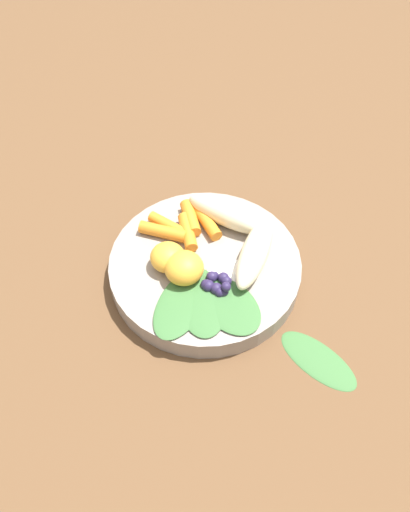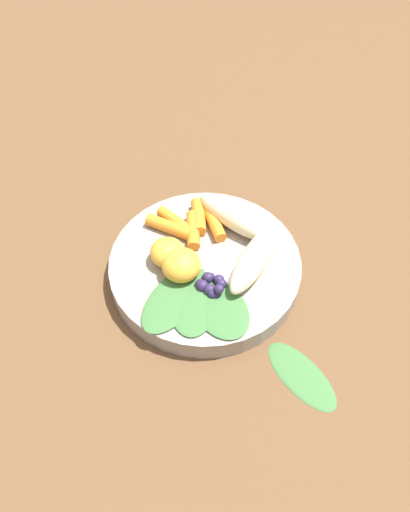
% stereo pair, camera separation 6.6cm
% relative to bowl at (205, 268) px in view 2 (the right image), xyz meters
% --- Properties ---
extents(ground_plane, '(2.40, 2.40, 0.00)m').
position_rel_bowl_xyz_m(ground_plane, '(0.00, 0.00, -0.01)').
color(ground_plane, brown).
extents(bowl, '(0.25, 0.25, 0.03)m').
position_rel_bowl_xyz_m(bowl, '(0.00, 0.00, 0.00)').
color(bowl, gray).
rests_on(bowl, ground_plane).
extents(banana_peeled_left, '(0.12, 0.05, 0.03)m').
position_rel_bowl_xyz_m(banana_peeled_left, '(-0.02, 0.07, 0.03)').
color(banana_peeled_left, beige).
rests_on(banana_peeled_left, bowl).
extents(banana_peeled_right, '(0.07, 0.12, 0.03)m').
position_rel_bowl_xyz_m(banana_peeled_right, '(0.05, 0.04, 0.03)').
color(banana_peeled_right, beige).
rests_on(banana_peeled_right, bowl).
extents(orange_segment_near, '(0.05, 0.05, 0.04)m').
position_rel_bowl_xyz_m(orange_segment_near, '(-0.01, -0.04, 0.03)').
color(orange_segment_near, '#F4A833').
rests_on(orange_segment_near, bowl).
extents(orange_segment_far, '(0.04, 0.04, 0.03)m').
position_rel_bowl_xyz_m(orange_segment_far, '(-0.03, -0.03, 0.03)').
color(orange_segment_far, '#F4A833').
rests_on(orange_segment_far, bowl).
extents(carrot_front, '(0.06, 0.04, 0.02)m').
position_rel_bowl_xyz_m(carrot_front, '(-0.04, 0.05, 0.02)').
color(carrot_front, orange).
rests_on(carrot_front, bowl).
extents(carrot_mid_left, '(0.05, 0.05, 0.02)m').
position_rel_bowl_xyz_m(carrot_mid_left, '(-0.06, 0.04, 0.02)').
color(carrot_mid_left, orange).
rests_on(carrot_mid_left, bowl).
extents(carrot_mid_right, '(0.05, 0.05, 0.02)m').
position_rel_bowl_xyz_m(carrot_mid_right, '(-0.04, 0.02, 0.02)').
color(carrot_mid_right, orange).
rests_on(carrot_mid_right, bowl).
extents(carrot_rear, '(0.06, 0.02, 0.01)m').
position_rel_bowl_xyz_m(carrot_rear, '(-0.07, 0.01, 0.02)').
color(carrot_rear, orange).
rests_on(carrot_rear, bowl).
extents(carrot_small, '(0.06, 0.04, 0.02)m').
position_rel_bowl_xyz_m(carrot_small, '(-0.07, -0.00, 0.02)').
color(carrot_small, orange).
rests_on(carrot_small, bowl).
extents(blueberry_pile, '(0.04, 0.04, 0.02)m').
position_rel_bowl_xyz_m(blueberry_pile, '(0.04, -0.02, 0.02)').
color(blueberry_pile, '#2D234C').
rests_on(blueberry_pile, bowl).
extents(coconut_shred_patch, '(0.05, 0.05, 0.00)m').
position_rel_bowl_xyz_m(coconut_shred_patch, '(0.03, -0.00, 0.02)').
color(coconut_shred_patch, white).
rests_on(coconut_shred_patch, bowl).
extents(kale_leaf_left, '(0.08, 0.12, 0.01)m').
position_rel_bowl_xyz_m(kale_leaf_left, '(0.02, -0.07, 0.02)').
color(kale_leaf_left, '#3D7038').
rests_on(kale_leaf_left, bowl).
extents(kale_leaf_right, '(0.11, 0.11, 0.01)m').
position_rel_bowl_xyz_m(kale_leaf_right, '(0.04, -0.05, 0.02)').
color(kale_leaf_right, '#3D7038').
rests_on(kale_leaf_right, bowl).
extents(kale_leaf_rear, '(0.11, 0.09, 0.01)m').
position_rel_bowl_xyz_m(kale_leaf_rear, '(0.06, -0.04, 0.02)').
color(kale_leaf_rear, '#3D7038').
rests_on(kale_leaf_rear, bowl).
extents(kale_leaf_stray, '(0.11, 0.06, 0.01)m').
position_rel_bowl_xyz_m(kale_leaf_stray, '(0.18, -0.02, -0.01)').
color(kale_leaf_stray, '#3D7038').
rests_on(kale_leaf_stray, ground_plane).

